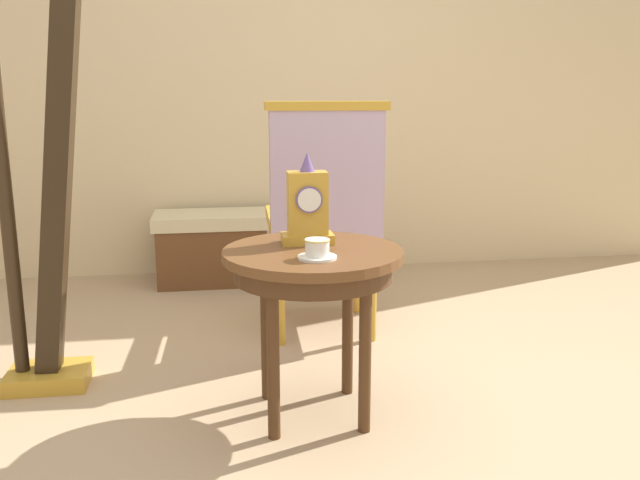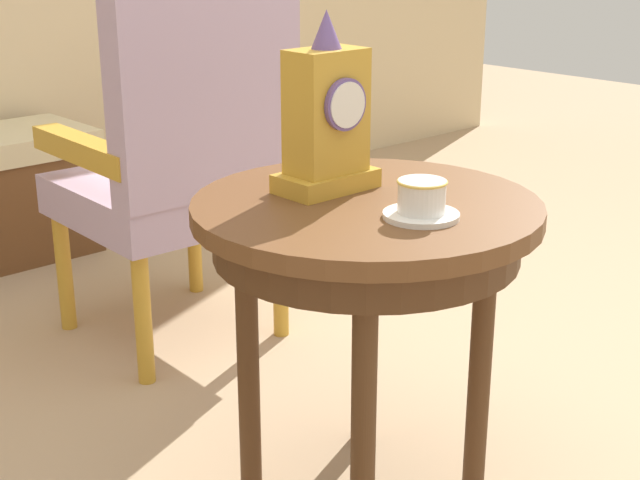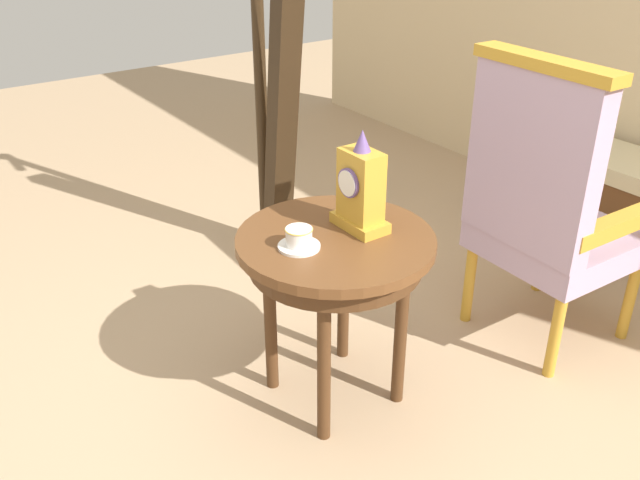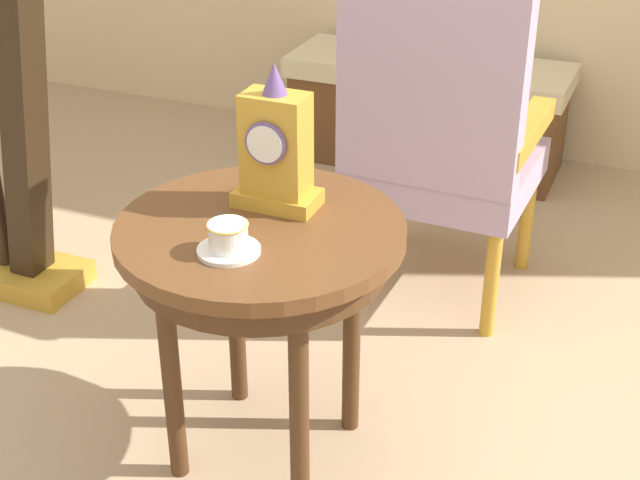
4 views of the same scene
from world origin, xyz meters
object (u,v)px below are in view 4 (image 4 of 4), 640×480
Objects in this scene: teacup_left at (228,239)px; harp at (6,62)px; side_table at (261,257)px; window_bench at (427,112)px; mantel_clock at (276,151)px; armchair at (440,124)px.

teacup_left is 1.15m from harp.
window_bench is (-0.16, 1.88, -0.33)m from side_table.
side_table is at bearing -22.39° from harp.
side_table is 1.91m from window_bench.
harp is at bearing 162.61° from mantel_clock.
mantel_clock is at bearing 93.20° from side_table.
teacup_left is (-0.00, -0.14, 0.11)m from side_table.
window_bench is (-0.16, 2.02, -0.44)m from teacup_left.
harp is (-1.18, -0.42, 0.17)m from armchair.
harp reaches higher than side_table.
side_table is 4.86× the size of teacup_left.
side_table is 0.35× the size of harp.
mantel_clock is 1.05m from harp.
window_bench is at bearing 94.96° from side_table.
mantel_clock reaches higher than window_bench.
armchair is at bearing 79.81° from teacup_left.
mantel_clock is at bearing -84.94° from window_bench.
mantel_clock is 0.29× the size of armchair.
side_table is at bearing -101.50° from armchair.
harp is at bearing -160.21° from armchair.
teacup_left reaches higher than window_bench.
side_table is 1.11m from harp.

